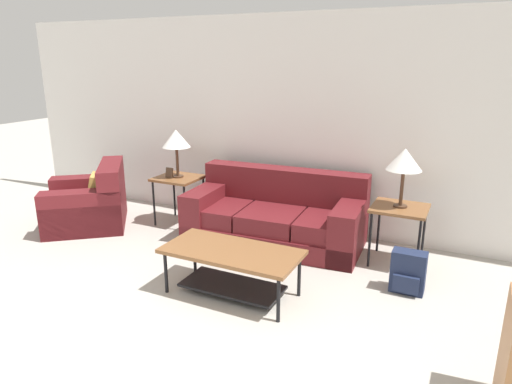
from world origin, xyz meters
The scene contains 10 objects.
wall_back centered at (0.00, 4.23, 1.30)m, with size 8.77×0.06×2.60m.
couch centered at (-0.09, 3.64, 0.29)m, with size 2.07×1.06×0.82m.
armchair centered at (-2.46, 3.08, 0.29)m, with size 1.36×1.36×0.80m.
coffee_table centered at (0.06, 2.30, 0.33)m, with size 1.24×0.60×0.44m.
side_table_left centered at (-1.47, 3.65, 0.56)m, with size 0.56×0.52×0.62m.
side_table_right centered at (1.29, 3.65, 0.56)m, with size 0.56×0.52×0.62m.
table_lamp_left centered at (-1.47, 3.65, 1.11)m, with size 0.35×0.35×0.61m.
table_lamp_right centered at (1.29, 3.65, 1.11)m, with size 0.35×0.35×0.61m.
backpack centered at (1.50, 3.05, 0.19)m, with size 0.31×0.24×0.40m.
picture_frame centered at (-1.54, 3.57, 0.69)m, with size 0.10×0.04×0.13m.
Camera 1 is at (1.91, -0.99, 2.10)m, focal length 32.00 mm.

